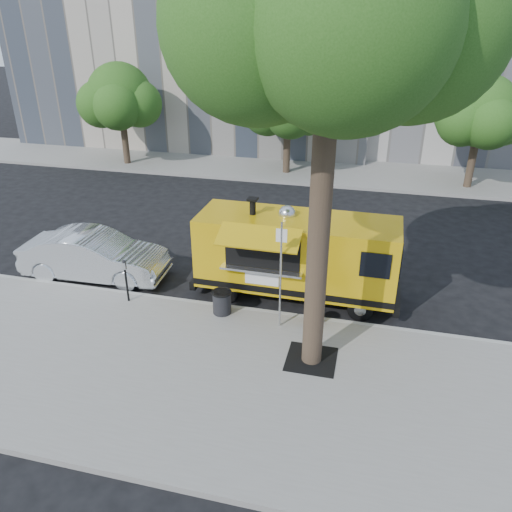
# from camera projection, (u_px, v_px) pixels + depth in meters

# --- Properties ---
(ground) EXTENTS (120.00, 120.00, 0.00)m
(ground) POSITION_uv_depth(u_px,v_px,m) (240.00, 295.00, 15.22)
(ground) COLOR black
(ground) RESTS_ON ground
(sidewalk) EXTENTS (60.00, 6.00, 0.15)m
(sidewalk) POSITION_uv_depth(u_px,v_px,m) (194.00, 376.00, 11.70)
(sidewalk) COLOR gray
(sidewalk) RESTS_ON ground
(curb) EXTENTS (60.00, 0.14, 0.16)m
(curb) POSITION_uv_depth(u_px,v_px,m) (231.00, 308.00, 14.37)
(curb) COLOR #999993
(curb) RESTS_ON ground
(far_sidewalk) EXTENTS (60.00, 5.00, 0.15)m
(far_sidewalk) POSITION_uv_depth(u_px,v_px,m) (307.00, 170.00, 26.95)
(far_sidewalk) COLOR gray
(far_sidewalk) RESTS_ON ground
(tree_well) EXTENTS (1.20, 1.20, 0.02)m
(tree_well) POSITION_uv_depth(u_px,v_px,m) (311.00, 359.00, 12.14)
(tree_well) COLOR black
(tree_well) RESTS_ON sidewalk
(far_tree_a) EXTENTS (3.42, 3.42, 5.36)m
(far_tree_a) POSITION_uv_depth(u_px,v_px,m) (120.00, 96.00, 26.45)
(far_tree_a) COLOR #33261C
(far_tree_a) RESTS_ON far_sidewalk
(far_tree_b) EXTENTS (3.60, 3.60, 5.50)m
(far_tree_b) POSITION_uv_depth(u_px,v_px,m) (288.00, 100.00, 24.82)
(far_tree_b) COLOR #33261C
(far_tree_b) RESTS_ON far_sidewalk
(far_tree_c) EXTENTS (3.24, 3.24, 5.21)m
(far_tree_c) POSITION_uv_depth(u_px,v_px,m) (481.00, 111.00, 22.66)
(far_tree_c) COLOR #33261C
(far_tree_c) RESTS_ON far_sidewalk
(sign_post) EXTENTS (0.28, 0.06, 3.00)m
(sign_post) POSITION_uv_depth(u_px,v_px,m) (281.00, 270.00, 12.72)
(sign_post) COLOR silver
(sign_post) RESTS_ON sidewalk
(parking_meter) EXTENTS (0.11, 0.11, 1.33)m
(parking_meter) POSITION_uv_depth(u_px,v_px,m) (126.00, 276.00, 14.26)
(parking_meter) COLOR black
(parking_meter) RESTS_ON sidewalk
(food_truck) EXTENTS (6.11, 2.83, 2.99)m
(food_truck) POSITION_uv_depth(u_px,v_px,m) (295.00, 255.00, 14.54)
(food_truck) COLOR gold
(food_truck) RESTS_ON ground
(sedan) EXTENTS (4.73, 1.84, 1.53)m
(sedan) POSITION_uv_depth(u_px,v_px,m) (95.00, 256.00, 15.92)
(sedan) COLOR silver
(sedan) RESTS_ON ground
(trash_bin_left) EXTENTS (0.44, 0.44, 0.53)m
(trash_bin_left) POSITION_uv_depth(u_px,v_px,m) (311.00, 315.00, 13.38)
(trash_bin_left) COLOR black
(trash_bin_left) RESTS_ON sidewalk
(trash_bin_right) EXTENTS (0.56, 0.56, 0.67)m
(trash_bin_right) POSITION_uv_depth(u_px,v_px,m) (222.00, 301.00, 13.89)
(trash_bin_right) COLOR black
(trash_bin_right) RESTS_ON sidewalk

